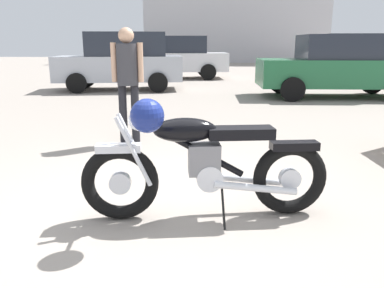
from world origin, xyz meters
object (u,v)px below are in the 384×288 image
at_px(bystander, 128,74).
at_px(pale_sedan_back, 337,66).
at_px(blue_hatchback_right, 122,61).
at_px(vintage_motorcycle, 200,162).
at_px(dark_sedan_left, 360,58).
at_px(silver_sedan_mid, 168,56).

xyz_separation_m(bystander, pale_sedan_back, (4.72, 5.21, -0.18)).
height_order(pale_sedan_back, blue_hatchback_right, blue_hatchback_right).
distance_m(pale_sedan_back, blue_hatchback_right, 6.41).
xyz_separation_m(vintage_motorcycle, dark_sedan_left, (5.82, 11.70, 0.43)).
bearing_deg(dark_sedan_left, pale_sedan_back, -115.31).
height_order(blue_hatchback_right, dark_sedan_left, same).
bearing_deg(blue_hatchback_right, bystander, 95.38).
height_order(blue_hatchback_right, silver_sedan_mid, blue_hatchback_right).
distance_m(pale_sedan_back, silver_sedan_mid, 7.73).
height_order(vintage_motorcycle, pale_sedan_back, pale_sedan_back).
bearing_deg(pale_sedan_back, dark_sedan_left, -118.10).
bearing_deg(blue_hatchback_right, dark_sedan_left, -171.17).
bearing_deg(vintage_motorcycle, bystander, -73.05).
bearing_deg(dark_sedan_left, vintage_motorcycle, -113.21).
height_order(vintage_motorcycle, dark_sedan_left, dark_sedan_left).
height_order(vintage_motorcycle, blue_hatchback_right, blue_hatchback_right).
distance_m(blue_hatchback_right, silver_sedan_mid, 4.33).
xyz_separation_m(silver_sedan_mid, dark_sedan_left, (7.27, -1.82, -0.02)).
height_order(pale_sedan_back, silver_sedan_mid, silver_sedan_mid).
xyz_separation_m(vintage_motorcycle, blue_hatchback_right, (-2.55, 9.33, 0.43)).
bearing_deg(pale_sedan_back, blue_hatchback_right, -14.11).
relative_size(bystander, pale_sedan_back, 0.39).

